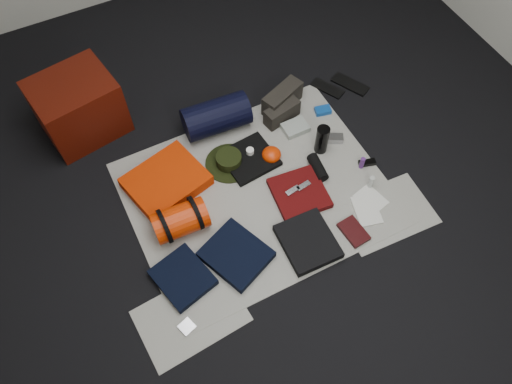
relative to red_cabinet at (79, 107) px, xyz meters
name	(u,v)px	position (x,y,z in m)	size (l,w,h in m)	color
floor	(257,194)	(0.81, -1.02, -0.22)	(4.50, 4.50, 0.02)	black
newspaper_mat	(257,192)	(0.81, -1.02, -0.21)	(1.60, 1.30, 0.01)	#B3B3A5
newspaper_sheet_front_left	(191,316)	(0.11, -1.57, -0.21)	(0.58, 0.40, 0.00)	#B3B3A5
newspaper_sheet_front_right	(385,213)	(1.46, -1.52, -0.21)	(0.58, 0.40, 0.00)	#B3B3A5
red_cabinet	(79,107)	(0.00, 0.00, 0.00)	(0.51, 0.43, 0.43)	#470E05
sleeping_pad	(166,181)	(0.32, -0.70, -0.16)	(0.47, 0.39, 0.09)	red
stuff_sack	(180,220)	(0.29, -1.04, -0.11)	(0.19, 0.19, 0.33)	red
sack_strap_left	(165,226)	(0.19, -1.04, -0.10)	(0.22, 0.22, 0.03)	black
sack_strap_right	(196,213)	(0.39, -1.04, -0.10)	(0.22, 0.22, 0.03)	black
navy_duffel	(216,116)	(0.81, -0.42, -0.09)	(0.23, 0.23, 0.45)	black
boonie_brim	(229,163)	(0.75, -0.73, -0.20)	(0.32, 0.32, 0.01)	black
boonie_crown	(229,160)	(0.75, -0.73, -0.16)	(0.17, 0.17, 0.07)	black
hiking_boot_left	(282,113)	(1.24, -0.55, -0.14)	(0.26, 0.10, 0.13)	black
hiking_boot_right	(282,98)	(1.30, -0.45, -0.13)	(0.32, 0.12, 0.16)	black
flip_flop_left	(327,88)	(1.68, -0.46, -0.21)	(0.09, 0.24, 0.01)	black
flip_flop_right	(350,84)	(1.85, -0.50, -0.21)	(0.10, 0.28, 0.02)	black
trousers_navy_a	(183,277)	(0.16, -1.35, -0.18)	(0.28, 0.32, 0.05)	black
trousers_navy_b	(236,254)	(0.50, -1.36, -0.18)	(0.31, 0.36, 0.06)	black
trousers_charcoal	(308,242)	(0.92, -1.48, -0.18)	(0.30, 0.35, 0.05)	black
black_tshirt	(249,159)	(0.88, -0.77, -0.19)	(0.33, 0.31, 0.03)	black
red_shirt	(299,193)	(1.04, -1.16, -0.19)	(0.33, 0.33, 0.04)	#4A0808
orange_stuff_sack	(272,154)	(1.02, -0.82, -0.17)	(0.13, 0.13, 0.08)	red
first_aid_pouch	(295,128)	(1.28, -0.68, -0.19)	(0.17, 0.13, 0.04)	gray
water_bottle	(322,139)	(1.35, -0.91, -0.10)	(0.09, 0.09, 0.22)	black
speaker	(318,167)	(1.24, -1.05, -0.17)	(0.07, 0.07, 0.19)	black
compact_camera	(335,138)	(1.48, -0.89, -0.19)	(0.11, 0.06, 0.04)	#ABABB0
cyan_case	(323,110)	(1.53, -0.63, -0.19)	(0.11, 0.07, 0.04)	#0F4494
toiletry_purple	(362,163)	(1.52, -1.15, -0.16)	(0.03, 0.03, 0.09)	#4F226E
toiletry_clear	(371,182)	(1.48, -1.31, -0.16)	(0.03, 0.03, 0.10)	#B0B4AF
paperback_book	(354,232)	(1.21, -1.54, -0.19)	(0.12, 0.19, 0.03)	black
map_booklet	(367,210)	(1.37, -1.45, -0.20)	(0.15, 0.22, 0.01)	silver
map_printout	(371,199)	(1.43, -1.39, -0.20)	(0.15, 0.19, 0.01)	silver
sunglasses	(367,163)	(1.56, -1.15, -0.19)	(0.11, 0.04, 0.03)	black
key_cluster	(187,327)	(0.07, -1.62, -0.20)	(0.08, 0.08, 0.01)	#ABABB0
tape_roll	(250,151)	(0.90, -0.74, -0.16)	(0.05, 0.05, 0.04)	white
energy_bar_a	(293,191)	(1.00, -1.14, -0.16)	(0.10, 0.04, 0.01)	#ABABB0
energy_bar_b	(304,186)	(1.08, -1.14, -0.16)	(0.10, 0.04, 0.01)	#ABABB0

